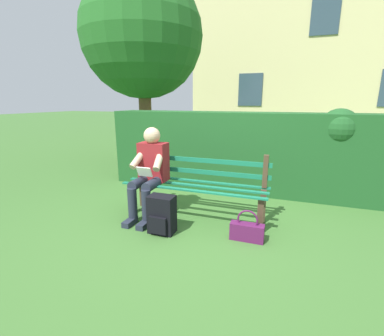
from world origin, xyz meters
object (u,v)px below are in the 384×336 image
park_bench (196,185)px  handbag (247,231)px  person_seated (150,170)px  backpack (162,215)px  tree (139,41)px

park_bench → handbag: bearing=149.9°
person_seated → backpack: person_seated is taller
park_bench → backpack: park_bench is taller
person_seated → backpack: bearing=131.4°
backpack → person_seated: bearing=-48.6°
park_bench → tree: bearing=-50.4°
tree → handbag: size_ratio=11.87×
handbag → person_seated: bearing=-11.3°
tree → park_bench: bearing=129.6°
tree → handbag: bearing=133.2°
tree → person_seated: bearing=120.8°
park_bench → handbag: size_ratio=5.05×
tree → backpack: size_ratio=9.77×
person_seated → handbag: (-1.35, 0.27, -0.52)m
person_seated → tree: bearing=-59.2°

